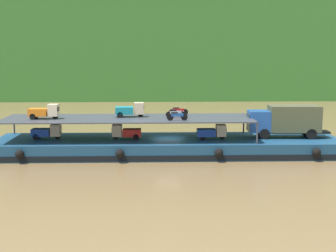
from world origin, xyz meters
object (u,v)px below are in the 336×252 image
mini_truck_lower_mid (212,132)px  motorcycle_upper_centre (175,113)px  motorcycle_upper_port (177,116)px  motorcycle_upper_stbd (178,111)px  mini_truck_lower_stern (47,132)px  cargo_barge (168,146)px  mini_truck_upper_mid (130,110)px  mini_truck_upper_stern (44,112)px  mini_truck_lower_aft (126,132)px  covered_lorry (286,120)px

mini_truck_lower_mid → motorcycle_upper_centre: 3.90m
motorcycle_upper_port → motorcycle_upper_stbd: (0.33, 3.96, 0.00)m
mini_truck_lower_stern → mini_truck_lower_mid: 15.69m
cargo_barge → mini_truck_upper_mid: mini_truck_upper_mid is taller
motorcycle_upper_stbd → cargo_barge: bearing=-118.3°
mini_truck_upper_stern → motorcycle_upper_centre: size_ratio=1.46×
mini_truck_upper_stern → motorcycle_upper_port: mini_truck_upper_stern is taller
mini_truck_upper_stern → motorcycle_upper_stbd: size_ratio=1.46×
mini_truck_lower_aft → motorcycle_upper_stbd: motorcycle_upper_stbd is taller
mini_truck_upper_stern → motorcycle_upper_stbd: mini_truck_upper_stern is taller
cargo_barge → covered_lorry: bearing=1.0°
mini_truck_upper_mid → cargo_barge: bearing=-11.1°
mini_truck_lower_stern → mini_truck_upper_mid: mini_truck_upper_mid is taller
covered_lorry → mini_truck_upper_stern: (-22.93, -0.64, 1.00)m
cargo_barge → motorcycle_upper_stbd: 3.92m
mini_truck_lower_aft → mini_truck_lower_stern: bearing=176.9°
mini_truck_lower_mid → motorcycle_upper_port: bearing=-156.4°
mini_truck_lower_aft → mini_truck_upper_stern: size_ratio=0.99×
covered_lorry → mini_truck_lower_mid: size_ratio=2.88×
cargo_barge → motorcycle_upper_port: bearing=-69.0°
mini_truck_lower_stern → mini_truck_lower_mid: (15.68, -0.62, 0.00)m
covered_lorry → motorcycle_upper_stbd: bearing=170.0°
motorcycle_upper_port → motorcycle_upper_stbd: size_ratio=1.00×
cargo_barge → mini_truck_lower_mid: size_ratio=11.92×
cargo_barge → motorcycle_upper_stbd: (1.08, 2.01, 3.18)m
motorcycle_upper_stbd → covered_lorry: bearing=-10.0°
motorcycle_upper_centre → covered_lorry: bearing=0.9°
mini_truck_upper_stern → motorcycle_upper_centre: mini_truck_upper_stern is taller
cargo_barge → mini_truck_lower_aft: mini_truck_lower_aft is taller
covered_lorry → motorcycle_upper_centre: 10.69m
cargo_barge → mini_truck_upper_mid: 5.05m
mini_truck_upper_mid → mini_truck_lower_mid: bearing=-8.5°
covered_lorry → motorcycle_upper_port: 10.86m
mini_truck_upper_mid → motorcycle_upper_stbd: 4.89m
mini_truck_lower_mid → mini_truck_upper_mid: mini_truck_upper_mid is taller
cargo_barge → mini_truck_lower_mid: mini_truck_lower_mid is taller
covered_lorry → mini_truck_lower_stern: covered_lorry is taller
mini_truck_upper_mid → motorcycle_upper_stbd: bearing=15.4°
covered_lorry → mini_truck_lower_aft: covered_lorry is taller
motorcycle_upper_centre → cargo_barge: bearing=-177.6°
covered_lorry → motorcycle_upper_centre: size_ratio=4.16×
cargo_barge → mini_truck_upper_stern: (-11.56, -0.44, 3.44)m
motorcycle_upper_centre → mini_truck_lower_stern: bearing=179.4°
mini_truck_lower_stern → motorcycle_upper_stbd: (12.60, 1.85, 1.74)m
mini_truck_lower_aft → mini_truck_upper_mid: (0.37, 0.96, 2.00)m
mini_truck_lower_stern → motorcycle_upper_centre: size_ratio=1.45×
mini_truck_lower_mid → mini_truck_lower_stern: bearing=177.7°
cargo_barge → mini_truck_lower_stern: (-11.52, 0.16, 1.44)m
mini_truck_lower_aft → motorcycle_upper_port: bearing=-19.7°
mini_truck_lower_stern → mini_truck_lower_aft: size_ratio=1.00×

